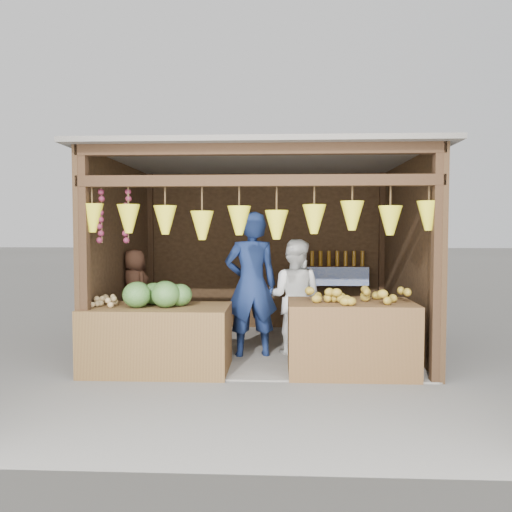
% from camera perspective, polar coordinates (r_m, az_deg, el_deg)
% --- Properties ---
extents(ground, '(80.00, 80.00, 0.00)m').
position_cam_1_polar(ground, '(7.08, 0.69, -10.60)').
color(ground, '#514F49').
rests_on(ground, ground).
extents(stall_structure, '(4.30, 3.30, 2.66)m').
position_cam_1_polar(stall_structure, '(6.84, 0.41, 3.00)').
color(stall_structure, slate).
rests_on(stall_structure, ground).
extents(back_shelf, '(1.25, 0.32, 1.32)m').
position_cam_1_polar(back_shelf, '(8.25, 8.32, -2.55)').
color(back_shelf, '#382314').
rests_on(back_shelf, ground).
extents(counter_left, '(1.68, 0.85, 0.77)m').
position_cam_1_polar(counter_left, '(6.06, -11.18, -9.25)').
color(counter_left, '#4E331A').
rests_on(counter_left, ground).
extents(counter_right, '(1.45, 0.85, 0.84)m').
position_cam_1_polar(counter_right, '(5.98, 10.76, -9.11)').
color(counter_right, '#52381B').
rests_on(counter_right, ground).
extents(stool, '(0.30, 0.30, 0.28)m').
position_cam_1_polar(stool, '(7.41, -13.62, -8.96)').
color(stool, black).
rests_on(stool, ground).
extents(man_standing, '(0.78, 0.60, 1.90)m').
position_cam_1_polar(man_standing, '(6.51, -0.55, -3.32)').
color(man_standing, navy).
rests_on(man_standing, ground).
extents(woman_standing, '(0.89, 0.78, 1.54)m').
position_cam_1_polar(woman_standing, '(6.70, 4.43, -4.68)').
color(woman_standing, white).
rests_on(woman_standing, ground).
extents(vendor_seated, '(0.64, 0.63, 1.11)m').
position_cam_1_polar(vendor_seated, '(7.30, -13.69, -3.59)').
color(vendor_seated, '#4E2E1F').
rests_on(vendor_seated, stool).
extents(melon_pile, '(1.00, 0.50, 0.32)m').
position_cam_1_polar(melon_pile, '(5.98, -11.18, -4.12)').
color(melon_pile, '#164713').
rests_on(melon_pile, counter_left).
extents(tanfruit_pile, '(0.34, 0.40, 0.13)m').
position_cam_1_polar(tanfruit_pile, '(6.16, -16.77, -4.88)').
color(tanfruit_pile, '#9E8149').
rests_on(tanfruit_pile, counter_left).
extents(mango_pile, '(1.40, 0.64, 0.22)m').
position_cam_1_polar(mango_pile, '(5.86, 11.93, -4.13)').
color(mango_pile, '#BE7119').
rests_on(mango_pile, counter_right).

